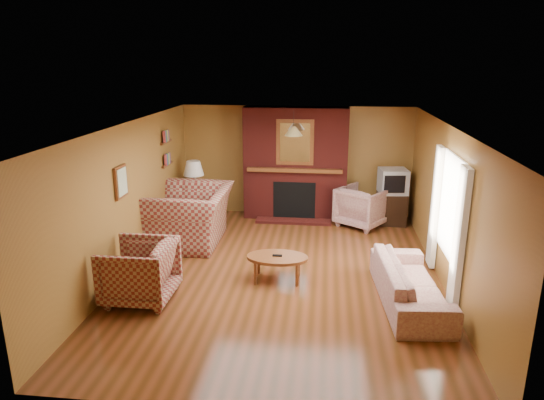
# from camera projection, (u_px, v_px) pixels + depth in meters

# --- Properties ---
(floor) EXTENTS (6.50, 6.50, 0.00)m
(floor) POSITION_uv_depth(u_px,v_px,m) (282.00, 274.00, 7.88)
(floor) COLOR #4B2A10
(floor) RESTS_ON ground
(ceiling) EXTENTS (6.50, 6.50, 0.00)m
(ceiling) POSITION_uv_depth(u_px,v_px,m) (283.00, 126.00, 7.21)
(ceiling) COLOR silver
(ceiling) RESTS_ON wall_back
(wall_back) EXTENTS (6.50, 0.00, 6.50)m
(wall_back) POSITION_uv_depth(u_px,v_px,m) (296.00, 161.00, 10.64)
(wall_back) COLOR olive
(wall_back) RESTS_ON floor
(wall_front) EXTENTS (6.50, 0.00, 6.50)m
(wall_front) POSITION_uv_depth(u_px,v_px,m) (250.00, 304.00, 4.45)
(wall_front) COLOR olive
(wall_front) RESTS_ON floor
(wall_left) EXTENTS (0.00, 6.50, 6.50)m
(wall_left) POSITION_uv_depth(u_px,v_px,m) (129.00, 198.00, 7.82)
(wall_left) COLOR olive
(wall_left) RESTS_ON floor
(wall_right) EXTENTS (0.00, 6.50, 6.50)m
(wall_right) POSITION_uv_depth(u_px,v_px,m) (448.00, 209.00, 7.27)
(wall_right) COLOR olive
(wall_right) RESTS_ON floor
(fireplace) EXTENTS (2.20, 0.82, 2.40)m
(fireplace) POSITION_uv_depth(u_px,v_px,m) (295.00, 165.00, 10.40)
(fireplace) COLOR #561612
(fireplace) RESTS_ON floor
(window_right) EXTENTS (0.10, 1.85, 2.00)m
(window_right) POSITION_uv_depth(u_px,v_px,m) (447.00, 217.00, 7.11)
(window_right) COLOR beige
(window_right) RESTS_ON wall_right
(bookshelf) EXTENTS (0.09, 0.55, 0.71)m
(bookshelf) POSITION_uv_depth(u_px,v_px,m) (168.00, 149.00, 9.49)
(bookshelf) COLOR brown
(bookshelf) RESTS_ON wall_left
(botanical_print) EXTENTS (0.05, 0.40, 0.50)m
(botanical_print) POSITION_uv_depth(u_px,v_px,m) (121.00, 182.00, 7.43)
(botanical_print) COLOR brown
(botanical_print) RESTS_ON wall_left
(pendant_light) EXTENTS (0.36, 0.36, 0.48)m
(pendant_light) POSITION_uv_depth(u_px,v_px,m) (294.00, 131.00, 9.51)
(pendant_light) COLOR black
(pendant_light) RESTS_ON ceiling
(plaid_loveseat) EXTENTS (1.43, 1.64, 1.05)m
(plaid_loveseat) POSITION_uv_depth(u_px,v_px,m) (190.00, 216.00, 9.10)
(plaid_loveseat) COLOR maroon
(plaid_loveseat) RESTS_ON floor
(plaid_armchair) EXTENTS (0.97, 0.95, 0.88)m
(plaid_armchair) POSITION_uv_depth(u_px,v_px,m) (139.00, 272.00, 6.92)
(plaid_armchair) COLOR maroon
(plaid_armchair) RESTS_ON floor
(floral_sofa) EXTENTS (0.96, 2.11, 0.60)m
(floral_sofa) POSITION_uv_depth(u_px,v_px,m) (410.00, 283.00, 6.88)
(floral_sofa) COLOR #C1B296
(floral_sofa) RESTS_ON floor
(floral_armchair) EXTENTS (1.25, 1.25, 0.83)m
(floral_armchair) POSITION_uv_depth(u_px,v_px,m) (362.00, 207.00, 10.06)
(floral_armchair) COLOR #C1B296
(floral_armchair) RESTS_ON floor
(coffee_table) EXTENTS (0.96, 0.60, 0.43)m
(coffee_table) POSITION_uv_depth(u_px,v_px,m) (277.00, 259.00, 7.56)
(coffee_table) COLOR brown
(coffee_table) RESTS_ON floor
(side_table) EXTENTS (0.47, 0.47, 0.61)m
(side_table) POSITION_uv_depth(u_px,v_px,m) (195.00, 208.00, 10.36)
(side_table) COLOR brown
(side_table) RESTS_ON floor
(table_lamp) EXTENTS (0.43, 0.43, 0.71)m
(table_lamp) POSITION_uv_depth(u_px,v_px,m) (194.00, 176.00, 10.17)
(table_lamp) COLOR white
(table_lamp) RESTS_ON side_table
(tv_stand) EXTENTS (0.63, 0.58, 0.67)m
(tv_stand) POSITION_uv_depth(u_px,v_px,m) (391.00, 208.00, 10.23)
(tv_stand) COLOR black
(tv_stand) RESTS_ON floor
(crt_tv) EXTENTS (0.61, 0.61, 0.51)m
(crt_tv) POSITION_uv_depth(u_px,v_px,m) (393.00, 181.00, 10.06)
(crt_tv) COLOR #A6A8AD
(crt_tv) RESTS_ON tv_stand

